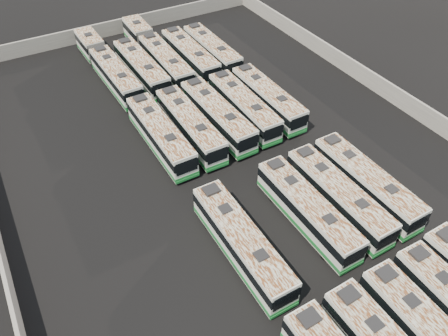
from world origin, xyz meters
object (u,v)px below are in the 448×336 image
Objects in this scene: bus_midfront_center at (307,210)px; bus_midback_far_left at (161,135)px; bus_midfront_right at (338,196)px; bus_back_left at (142,68)px; bus_midback_right at (244,106)px; bus_midback_far_right at (268,98)px; bus_midback_center at (217,115)px; bus_midback_left at (190,125)px; bus_midfront_far_right at (366,183)px; bus_back_far_left at (107,65)px; bus_back_far_right at (212,50)px; bus_back_right at (190,56)px; bus_back_center at (156,52)px; bus_midfront_far_left at (242,243)px.

bus_midfront_center is 0.97× the size of bus_midback_far_left.
bus_back_left is (-6.75, 29.58, 0.06)m from bus_midfront_right.
bus_midback_right is 1.02× the size of bus_midback_far_right.
bus_midback_far_right is at bearing -0.19° from bus_midback_center.
bus_midfront_right reaches higher than bus_midback_far_right.
bus_midfront_center is at bearing -91.36° from bus_midback_center.
bus_midfront_far_right is at bearing -56.88° from bus_midback_left.
bus_midfront_far_right is 35.35m from bus_back_far_left.
bus_back_far_right is at bearing 53.85° from bus_midback_left.
bus_midfront_far_right is 29.61m from bus_back_right.
bus_back_left is 0.65× the size of bus_back_center.
bus_back_center reaches higher than bus_midfront_right.
bus_midfront_far_left is 0.99× the size of bus_back_right.
bus_midback_center is at bearing 101.64° from bus_midfront_right.
bus_midfront_far_right is 0.99× the size of bus_midback_left.
bus_midfront_far_right is 1.02× the size of bus_midback_far_right.
bus_back_right is at bearing 83.17° from bus_midfront_center.
bus_midback_right reaches higher than bus_midfront_right.
bus_back_left is 6.82m from bus_back_right.
bus_back_right reaches higher than bus_midfront_far_right.
bus_midfront_far_right is 0.98× the size of bus_back_left.
bus_back_left is (3.40, 13.64, 0.01)m from bus_midback_far_left.
bus_midfront_far_left is at bearing -114.18° from bus_midback_center.
bus_back_far_right is (6.70, 29.33, 0.01)m from bus_midfront_center.
bus_midfront_far_left reaches higher than bus_midback_left.
bus_midfront_far_left reaches higher than bus_midback_right.
bus_midback_center reaches higher than bus_midfront_right.
bus_back_right reaches higher than bus_back_far_left.
bus_back_left is at bearing 90.49° from bus_midback_left.
bus_back_center is (-0.01, 32.66, 0.04)m from bus_midfront_center.
bus_back_right is (0.03, 13.42, 0.04)m from bus_midback_right.
bus_midback_far_left is at bearing -179.56° from bus_midback_far_right.
bus_midfront_right is 0.97× the size of bus_back_left.
bus_midback_center is at bearing -77.05° from bus_back_left.
bus_midfront_center is 0.97× the size of bus_back_right.
bus_midfront_far_left reaches higher than bus_midback_far_right.
bus_midfront_far_right is at bearing -77.56° from bus_back_center.
bus_midback_left reaches higher than bus_midback_far_right.
bus_midback_far_right is at bearing -90.09° from bus_back_far_right.
bus_midfront_far_right is 1.01× the size of bus_back_far_right.
bus_midfront_right is at bearing -179.95° from bus_midfront_far_right.
bus_midfront_right is (10.17, 0.13, -0.04)m from bus_midfront_far_left.
bus_midback_left is 6.80m from bus_midback_right.
bus_midfront_far_left is at bearing -100.89° from bus_back_center.
bus_midback_center reaches higher than bus_midfront_far_left.
bus_midback_center is 13.94m from bus_back_right.
bus_midfront_far_left is 16.35m from bus_midback_left.
bus_midfront_far_left is at bearing -90.23° from bus_midback_far_left.
bus_midback_right is at bearing -59.52° from bus_back_far_left.
bus_midback_far_left is 1.01× the size of bus_midback_left.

